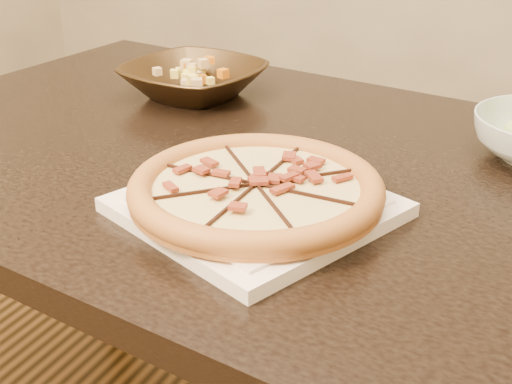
% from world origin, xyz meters
% --- Properties ---
extents(dining_table, '(1.40, 0.99, 0.75)m').
position_xyz_m(dining_table, '(0.14, -0.03, 0.64)').
color(dining_table, black).
rests_on(dining_table, floor).
extents(plate, '(0.37, 0.37, 0.02)m').
position_xyz_m(plate, '(0.23, -0.21, 0.76)').
color(plate, white).
rests_on(plate, dining_table).
extents(pizza, '(0.32, 0.32, 0.03)m').
position_xyz_m(pizza, '(0.23, -0.21, 0.78)').
color(pizza, '#B9873D').
rests_on(pizza, plate).
extents(bronze_bowl, '(0.27, 0.27, 0.06)m').
position_xyz_m(bronze_bowl, '(-0.08, 0.17, 0.78)').
color(bronze_bowl, '#46321B').
rests_on(bronze_bowl, dining_table).
extents(mixed_dish, '(0.11, 0.12, 0.03)m').
position_xyz_m(mixed_dish, '(-0.08, 0.17, 0.82)').
color(mixed_dish, tan).
rests_on(mixed_dish, bronze_bowl).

